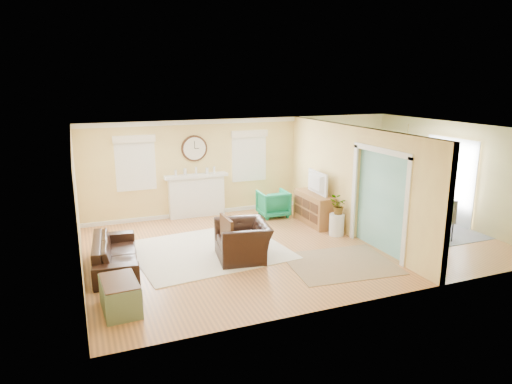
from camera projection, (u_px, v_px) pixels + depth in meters
floor at (293, 243)px, 10.40m from camera, size 9.00×9.00×0.00m
wall_back at (247, 165)px, 12.80m from camera, size 9.00×0.02×2.60m
wall_front at (377, 227)px, 7.38m from camera, size 9.00×0.02×2.60m
wall_left at (77, 208)px, 8.47m from camera, size 0.02×6.00×2.60m
wall_right at (452, 173)px, 11.71m from camera, size 0.02×6.00×2.60m
ceiling at (296, 129)px, 9.78m from camera, size 9.00×6.00×0.02m
partition at (346, 177)px, 10.88m from camera, size 0.17×6.00×2.60m
fireplace at (197, 195)px, 12.32m from camera, size 1.70×0.30×1.17m
wall_clock at (194, 148)px, 12.10m from camera, size 0.70×0.07×0.70m
window_left at (135, 159)px, 11.57m from camera, size 1.05×0.13×1.42m
window_right at (249, 152)px, 12.69m from camera, size 1.05×0.13×1.42m
french_doors at (449, 180)px, 11.74m from camera, size 0.06×1.70×2.20m
pendant at (407, 140)px, 10.96m from camera, size 0.30×0.30×0.55m
rug_cream at (209, 250)px, 9.94m from camera, size 3.39×3.02×0.02m
rug_jute at (341, 264)px, 9.21m from camera, size 2.23×1.90×0.01m
rug_grey at (408, 225)px, 11.64m from camera, size 2.55×3.18×0.01m
sofa at (115, 253)px, 8.94m from camera, size 0.98×2.15×0.61m
eames_chair at (243, 241)px, 9.41m from camera, size 1.19×1.31×0.76m
green_chair at (273, 203)px, 12.38m from camera, size 0.79×0.81×0.71m
trunk at (120, 295)px, 7.29m from camera, size 0.60×0.93×0.52m
credenza at (314, 209)px, 11.72m from camera, size 0.48×1.40×0.80m
tv at (314, 183)px, 11.55m from camera, size 0.17×1.00×0.57m
garden_stool at (337, 225)px, 10.87m from camera, size 0.35×0.35×0.52m
potted_plant at (337, 205)px, 10.75m from camera, size 0.51×0.51×0.43m
dining_table at (409, 213)px, 11.56m from camera, size 1.43×2.12×0.69m
dining_chair_n at (380, 192)px, 12.58m from camera, size 0.50×0.50×1.02m
dining_chair_s at (442, 216)px, 10.44m from camera, size 0.47×0.47×0.97m
dining_chair_w at (390, 208)px, 11.21m from camera, size 0.51×0.51×0.93m
dining_chair_e at (429, 200)px, 11.83m from camera, size 0.45×0.45×0.99m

